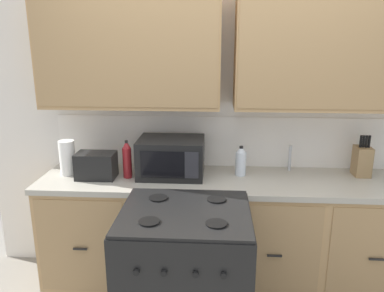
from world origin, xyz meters
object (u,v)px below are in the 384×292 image
object	(u,v)px
toaster	(96,165)
bottle_red	(127,160)
bottle_clear	(241,161)
stove_range	(185,282)
microwave	(171,157)
paper_towel_roll	(67,158)
knife_block	(362,161)

from	to	relation	value
toaster	bottle_red	bearing A→B (deg)	6.47
bottle_clear	bottle_red	world-z (taller)	bottle_red
stove_range	bottle_clear	world-z (taller)	bottle_clear
bottle_clear	microwave	bearing A→B (deg)	-176.39
bottle_red	microwave	bearing A→B (deg)	12.16
microwave	bottle_clear	distance (m)	0.52
paper_towel_roll	microwave	bearing A→B (deg)	2.17
stove_range	toaster	size ratio (longest dim) A/B	3.39
toaster	bottle_red	size ratio (longest dim) A/B	1.00
knife_block	bottle_clear	world-z (taller)	knife_block
stove_range	bottle_red	world-z (taller)	bottle_red
bottle_red	bottle_clear	bearing A→B (deg)	6.90
microwave	knife_block	world-z (taller)	knife_block
bottle_red	knife_block	bearing A→B (deg)	5.06
toaster	bottle_clear	world-z (taller)	bottle_clear
knife_block	toaster	bearing A→B (deg)	-174.78
bottle_clear	bottle_red	bearing A→B (deg)	-173.10
microwave	bottle_red	size ratio (longest dim) A/B	1.72
knife_block	bottle_clear	xyz separation A→B (m)	(-0.90, -0.05, -0.01)
bottle_clear	knife_block	bearing A→B (deg)	3.35
bottle_red	toaster	bearing A→B (deg)	-173.53
knife_block	stove_range	bearing A→B (deg)	-148.73
knife_block	bottle_red	xyz separation A→B (m)	(-1.73, -0.15, 0.02)
toaster	bottle_clear	distance (m)	1.06
microwave	toaster	world-z (taller)	microwave
paper_towel_roll	bottle_clear	size ratio (longest dim) A/B	1.16
toaster	bottle_red	distance (m)	0.23
stove_range	knife_block	world-z (taller)	knife_block
stove_range	bottle_clear	size ratio (longest dim) A/B	4.22
stove_range	microwave	bearing A→B (deg)	103.13
toaster	paper_towel_roll	bearing A→B (deg)	164.82
microwave	bottle_clear	size ratio (longest dim) A/B	2.13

